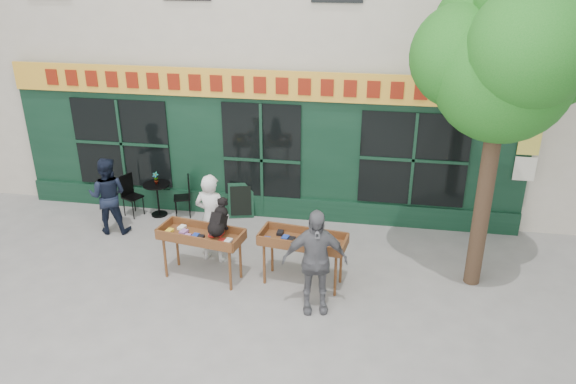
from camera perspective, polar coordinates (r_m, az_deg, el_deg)
name	(u,v)px	position (r m, az deg, el deg)	size (l,w,h in m)	color
ground	(238,269)	(10.74, -5.13, -7.82)	(80.00, 80.00, 0.00)	slate
street_tree	(508,52)	(9.50, 21.48, 13.08)	(3.05, 2.90, 5.60)	#382619
book_cart_center	(201,238)	(10.18, -8.81, -4.60)	(1.58, 0.87, 0.99)	brown
dog	(218,217)	(9.82, -7.12, -2.52)	(0.34, 0.60, 0.60)	black
woman	(212,218)	(10.69, -7.77, -2.66)	(0.65, 0.43, 1.78)	silver
book_cart_right	(303,243)	(9.89, 1.52, -5.18)	(1.57, 0.82, 0.99)	brown
man_right	(315,261)	(9.17, 2.73, -7.05)	(1.07, 0.45, 1.83)	#57575C
bistro_table	(157,193)	(12.85, -13.14, -0.10)	(0.60, 0.60, 0.76)	black
bistro_chair_left	(129,192)	(13.04, -15.81, 0.03)	(0.48, 0.48, 0.95)	black
bistro_chair_right	(186,193)	(12.69, -10.36, -0.09)	(0.46, 0.46, 0.95)	black
potted_plant	(156,178)	(12.71, -13.28, 1.38)	(0.15, 0.10, 0.28)	gray
man_left	(108,196)	(12.28, -17.83, -0.35)	(0.81, 0.63, 1.66)	black
chalkboard	(241,201)	(12.53, -4.81, -0.88)	(0.59, 0.32, 0.79)	black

